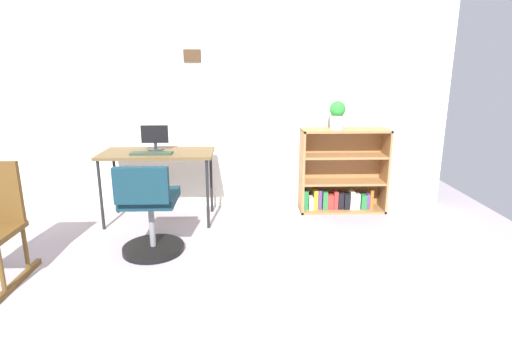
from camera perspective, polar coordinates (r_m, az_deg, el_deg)
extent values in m
plane|color=#9E939B|center=(2.76, -9.32, -19.66)|extent=(6.24, 6.24, 0.00)
cube|color=silver|center=(4.44, -6.46, 10.01)|extent=(5.20, 0.10, 2.41)
cube|color=#402C19|center=(4.39, -9.06, 15.84)|extent=(0.18, 0.02, 0.12)
cube|color=brown|center=(4.13, -13.84, 2.39)|extent=(1.11, 0.54, 0.03)
cylinder|color=black|center=(4.14, -21.18, -3.32)|extent=(0.03, 0.03, 0.69)
cylinder|color=black|center=(3.92, -6.82, -3.38)|extent=(0.03, 0.03, 0.69)
cylinder|color=black|center=(4.56, -19.32, -1.56)|extent=(0.03, 0.03, 0.69)
cylinder|color=black|center=(4.37, -6.32, -1.52)|extent=(0.03, 0.03, 0.69)
cylinder|color=#262628|center=(4.23, -14.04, 2.93)|extent=(0.16, 0.16, 0.01)
cylinder|color=#262628|center=(4.22, -14.07, 3.43)|extent=(0.03, 0.03, 0.06)
cube|color=black|center=(4.19, -14.20, 5.03)|extent=(0.27, 0.02, 0.18)
cube|color=#243629|center=(4.03, -14.63, 2.39)|extent=(0.40, 0.12, 0.02)
cylinder|color=black|center=(3.64, -14.35, -10.66)|extent=(0.52, 0.52, 0.05)
cylinder|color=slate|center=(3.55, -14.57, -7.41)|extent=(0.05, 0.05, 0.39)
cube|color=#102D39|center=(3.47, -14.82, -3.78)|extent=(0.44, 0.44, 0.08)
cube|color=#102D39|center=(3.19, -16.00, -2.05)|extent=(0.42, 0.07, 0.29)
cube|color=#573A18|center=(3.51, -30.75, -13.36)|extent=(0.04, 0.64, 0.04)
cylinder|color=#573A18|center=(3.31, -32.49, -11.63)|extent=(0.03, 0.03, 0.34)
cylinder|color=#573A18|center=(3.56, -29.92, -9.50)|extent=(0.03, 0.03, 0.34)
cube|color=#996B3F|center=(4.37, 6.52, -0.06)|extent=(0.02, 0.30, 0.91)
cube|color=#996B3F|center=(4.59, 17.76, 0.04)|extent=(0.02, 0.30, 0.91)
cube|color=#996B3F|center=(4.37, 12.59, 5.61)|extent=(0.93, 0.30, 0.02)
cube|color=#996B3F|center=(4.59, 11.99, -5.36)|extent=(0.93, 0.30, 0.02)
cube|color=#996B3F|center=(4.59, 11.87, 0.42)|extent=(0.93, 0.02, 0.91)
cube|color=#996B3F|center=(4.49, 12.19, -1.58)|extent=(0.88, 0.28, 0.02)
cube|color=#996B3F|center=(4.42, 12.39, 2.04)|extent=(0.88, 0.28, 0.02)
cube|color=#237238|center=(4.46, 7.03, -4.10)|extent=(0.05, 0.11, 0.21)
cube|color=beige|center=(4.48, 7.76, -4.53)|extent=(0.05, 0.12, 0.14)
cube|color=#B79323|center=(4.48, 8.43, -4.06)|extent=(0.04, 0.10, 0.22)
cube|color=#593372|center=(4.49, 9.01, -4.04)|extent=(0.04, 0.09, 0.22)
cube|color=#237238|center=(4.50, 9.67, -4.10)|extent=(0.05, 0.13, 0.20)
cube|color=#B22D28|center=(4.52, 10.43, -4.34)|extent=(0.07, 0.10, 0.16)
cube|color=#B22D28|center=(4.53, 11.20, -4.10)|extent=(0.04, 0.10, 0.20)
cube|color=black|center=(4.54, 11.90, -4.17)|extent=(0.06, 0.10, 0.18)
cube|color=black|center=(4.56, 12.67, -4.22)|extent=(0.05, 0.12, 0.17)
cube|color=beige|center=(4.57, 13.41, -4.04)|extent=(0.05, 0.12, 0.20)
cube|color=beige|center=(4.59, 14.10, -4.19)|extent=(0.05, 0.11, 0.17)
cube|color=#237238|center=(4.61, 14.92, -4.21)|extent=(0.06, 0.12, 0.16)
cube|color=#593372|center=(4.62, 15.51, -4.15)|extent=(0.03, 0.10, 0.17)
cube|color=#99591E|center=(4.63, 15.97, -3.88)|extent=(0.03, 0.10, 0.21)
cylinder|color=#B7B2A8|center=(4.32, 11.42, 6.70)|extent=(0.15, 0.15, 0.15)
sphere|color=green|center=(4.30, 11.51, 8.55)|extent=(0.17, 0.17, 0.17)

